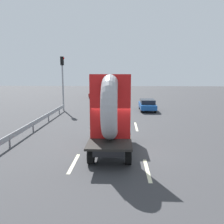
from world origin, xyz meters
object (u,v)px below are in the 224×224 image
(distant_sedan, at_px, (147,105))
(traffic_light, at_px, (63,76))
(oncoming_car, at_px, (95,93))
(flatbed_truck, at_px, (111,117))

(distant_sedan, height_order, traffic_light, traffic_light)
(distant_sedan, relative_size, traffic_light, 0.66)
(traffic_light, bearing_deg, distant_sedan, 1.79)
(distant_sedan, xyz_separation_m, oncoming_car, (-7.22, 13.24, 0.01))
(oncoming_car, bearing_deg, distant_sedan, -61.38)
(flatbed_truck, xyz_separation_m, oncoming_car, (-3.92, 26.70, -1.19))
(distant_sedan, height_order, oncoming_car, oncoming_car)
(flatbed_truck, distance_m, traffic_light, 14.53)
(distant_sedan, xyz_separation_m, traffic_light, (-9.12, -0.29, 3.10))
(traffic_light, distance_m, oncoming_car, 14.00)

